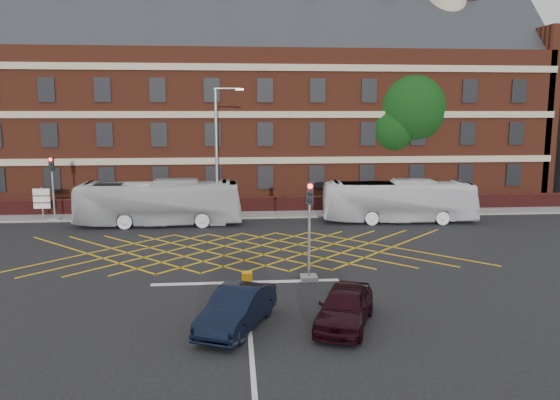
{
  "coord_description": "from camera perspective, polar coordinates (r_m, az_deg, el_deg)",
  "views": [
    {
      "loc": [
        -0.46,
        -25.94,
        7.19
      ],
      "look_at": [
        1.89,
        1.5,
        2.74
      ],
      "focal_mm": 35.0,
      "sensor_mm": 36.0,
      "label": 1
    }
  ],
  "objects": [
    {
      "name": "stop_line",
      "position": [
        23.56,
        -3.58,
        -8.58
      ],
      "size": [
        8.0,
        0.3,
        0.02
      ],
      "primitive_type": "cube",
      "color": "silver",
      "rests_on": "ground"
    },
    {
      "name": "street_lamp",
      "position": [
        35.15,
        -6.49,
        2.23
      ],
      "size": [
        2.25,
        1.0,
        8.7
      ],
      "color": "slate",
      "rests_on": "ground"
    },
    {
      "name": "box_junction_hatching",
      "position": [
        28.85,
        -3.85,
        -5.25
      ],
      "size": [
        8.22,
        8.22,
        0.02
      ],
      "primitive_type": "cube",
      "rotation": [
        0.0,
        0.0,
        0.79
      ],
      "color": "#CC990C",
      "rests_on": "ground"
    },
    {
      "name": "car_maroon",
      "position": [
        18.95,
        6.8,
        -10.98
      ],
      "size": [
        2.97,
        4.31,
        1.36
      ],
      "primitive_type": "imported",
      "rotation": [
        0.0,
        0.0,
        -0.38
      ],
      "color": "black",
      "rests_on": "ground"
    },
    {
      "name": "traffic_light_far",
      "position": [
        39.11,
        -22.59,
        0.5
      ],
      "size": [
        0.7,
        0.7,
        4.27
      ],
      "color": "slate",
      "rests_on": "ground"
    },
    {
      "name": "deciduous_tree",
      "position": [
        46.44,
        12.86,
        8.68
      ],
      "size": [
        7.39,
        7.02,
        10.98
      ],
      "color": "black",
      "rests_on": "ground"
    },
    {
      "name": "car_navy",
      "position": [
        18.68,
        -4.53,
        -11.24
      ],
      "size": [
        2.95,
        4.37,
        1.36
      ],
      "primitive_type": "imported",
      "rotation": [
        0.0,
        0.0,
        -0.4
      ],
      "color": "black",
      "rests_on": "ground"
    },
    {
      "name": "direction_signs",
      "position": [
        39.92,
        -23.64,
        0.04
      ],
      "size": [
        1.1,
        0.16,
        2.2
      ],
      "color": "gray",
      "rests_on": "ground"
    },
    {
      "name": "victorian_building",
      "position": [
        47.94,
        -4.12,
        9.93
      ],
      "size": [
        51.0,
        12.17,
        20.4
      ],
      "color": "#602818",
      "rests_on": "ground"
    },
    {
      "name": "far_pavement",
      "position": [
        38.6,
        -4.13,
        -1.48
      ],
      "size": [
        60.0,
        3.0,
        0.12
      ],
      "primitive_type": "cube",
      "color": "slate",
      "rests_on": "ground"
    },
    {
      "name": "centre_line",
      "position": [
        17.49,
        -3.06,
        -15.08
      ],
      "size": [
        0.15,
        14.0,
        0.02
      ],
      "primitive_type": "cube",
      "color": "silver",
      "rests_on": "ground"
    },
    {
      "name": "boundary_wall",
      "position": [
        39.5,
        -4.16,
        -0.52
      ],
      "size": [
        56.0,
        0.5,
        1.1
      ],
      "primitive_type": "cube",
      "color": "#461412",
      "rests_on": "ground"
    },
    {
      "name": "ground",
      "position": [
        26.92,
        -3.76,
        -6.33
      ],
      "size": [
        120.0,
        120.0,
        0.0
      ],
      "primitive_type": "plane",
      "color": "black",
      "rests_on": "ground"
    },
    {
      "name": "bus_left",
      "position": [
        35.66,
        -12.49,
        -0.29
      ],
      "size": [
        10.46,
        2.48,
        2.91
      ],
      "primitive_type": "imported",
      "rotation": [
        0.0,
        0.0,
        1.57
      ],
      "color": "silver",
      "rests_on": "ground"
    },
    {
      "name": "traffic_light_near",
      "position": [
        23.41,
        3.08,
        -4.24
      ],
      "size": [
        0.7,
        0.7,
        4.27
      ],
      "color": "slate",
      "rests_on": "ground"
    },
    {
      "name": "utility_cabinet",
      "position": [
        22.31,
        -3.46,
        -8.54
      ],
      "size": [
        0.41,
        0.44,
        0.81
      ],
      "primitive_type": "cube",
      "color": "#EDA10D",
      "rests_on": "ground"
    },
    {
      "name": "bus_right",
      "position": [
        36.7,
        12.29,
        -0.12
      ],
      "size": [
        10.13,
        3.02,
        2.78
      ],
      "primitive_type": "imported",
      "rotation": [
        0.0,
        0.0,
        1.5
      ],
      "color": "silver",
      "rests_on": "ground"
    }
  ]
}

